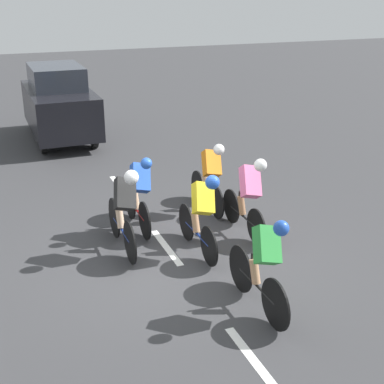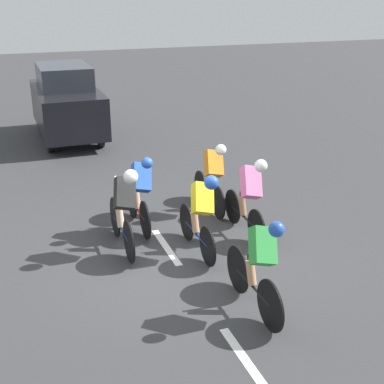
{
  "view_description": "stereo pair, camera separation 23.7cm",
  "coord_description": "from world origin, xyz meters",
  "px_view_note": "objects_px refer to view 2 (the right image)",
  "views": [
    {
      "loc": [
        2.62,
        7.51,
        4.2
      ],
      "look_at": [
        -0.47,
        -0.27,
        0.95
      ],
      "focal_mm": 50.0,
      "sensor_mm": 36.0,
      "label": 1
    },
    {
      "loc": [
        2.4,
        7.59,
        4.2
      ],
      "look_at": [
        -0.47,
        -0.27,
        0.95
      ],
      "focal_mm": 50.0,
      "sensor_mm": 36.0,
      "label": 2
    }
  ],
  "objects_px": {
    "cyclist_blue": "(140,191)",
    "cyclist_orange": "(212,175)",
    "cyclist_yellow": "(201,211)",
    "cyclist_pink": "(249,194)",
    "support_car": "(67,102)",
    "cyclist_green": "(259,263)",
    "cyclist_black": "(124,206)"
  },
  "relations": [
    {
      "from": "cyclist_black",
      "to": "support_car",
      "type": "height_order",
      "value": "support_car"
    },
    {
      "from": "cyclist_yellow",
      "to": "cyclist_pink",
      "type": "relative_size",
      "value": 1.01
    },
    {
      "from": "cyclist_yellow",
      "to": "cyclist_green",
      "type": "bearing_deg",
      "value": 93.74
    },
    {
      "from": "cyclist_yellow",
      "to": "cyclist_green",
      "type": "height_order",
      "value": "cyclist_yellow"
    },
    {
      "from": "cyclist_orange",
      "to": "cyclist_green",
      "type": "bearing_deg",
      "value": 78.01
    },
    {
      "from": "support_car",
      "to": "cyclist_orange",
      "type": "bearing_deg",
      "value": 106.42
    },
    {
      "from": "cyclist_green",
      "to": "cyclist_blue",
      "type": "bearing_deg",
      "value": -75.71
    },
    {
      "from": "support_car",
      "to": "cyclist_black",
      "type": "bearing_deg",
      "value": 89.17
    },
    {
      "from": "cyclist_black",
      "to": "cyclist_blue",
      "type": "bearing_deg",
      "value": -122.77
    },
    {
      "from": "cyclist_yellow",
      "to": "cyclist_black",
      "type": "relative_size",
      "value": 0.95
    },
    {
      "from": "cyclist_yellow",
      "to": "support_car",
      "type": "distance_m",
      "value": 8.15
    },
    {
      "from": "cyclist_black",
      "to": "support_car",
      "type": "bearing_deg",
      "value": -90.83
    },
    {
      "from": "cyclist_green",
      "to": "support_car",
      "type": "height_order",
      "value": "support_car"
    },
    {
      "from": "cyclist_blue",
      "to": "support_car",
      "type": "bearing_deg",
      "value": -86.98
    },
    {
      "from": "cyclist_blue",
      "to": "cyclist_orange",
      "type": "bearing_deg",
      "value": -167.47
    },
    {
      "from": "cyclist_orange",
      "to": "cyclist_pink",
      "type": "bearing_deg",
      "value": 98.29
    },
    {
      "from": "cyclist_pink",
      "to": "cyclist_orange",
      "type": "bearing_deg",
      "value": -81.71
    },
    {
      "from": "cyclist_blue",
      "to": "support_car",
      "type": "distance_m",
      "value": 6.8
    },
    {
      "from": "cyclist_blue",
      "to": "cyclist_green",
      "type": "relative_size",
      "value": 0.97
    },
    {
      "from": "cyclist_pink",
      "to": "support_car",
      "type": "relative_size",
      "value": 0.42
    },
    {
      "from": "cyclist_blue",
      "to": "cyclist_black",
      "type": "height_order",
      "value": "cyclist_black"
    },
    {
      "from": "cyclist_yellow",
      "to": "cyclist_pink",
      "type": "bearing_deg",
      "value": -160.44
    },
    {
      "from": "cyclist_pink",
      "to": "cyclist_green",
      "type": "bearing_deg",
      "value": 67.44
    },
    {
      "from": "cyclist_blue",
      "to": "cyclist_green",
      "type": "distance_m",
      "value": 3.24
    },
    {
      "from": "cyclist_blue",
      "to": "cyclist_pink",
      "type": "relative_size",
      "value": 1.0
    },
    {
      "from": "cyclist_orange",
      "to": "cyclist_black",
      "type": "distance_m",
      "value": 2.28
    },
    {
      "from": "cyclist_pink",
      "to": "cyclist_blue",
      "type": "bearing_deg",
      "value": -28.03
    },
    {
      "from": "cyclist_blue",
      "to": "cyclist_orange",
      "type": "distance_m",
      "value": 1.58
    },
    {
      "from": "cyclist_yellow",
      "to": "cyclist_orange",
      "type": "xyz_separation_m",
      "value": [
        -0.86,
        -1.63,
        -0.02
      ]
    },
    {
      "from": "cyclist_orange",
      "to": "cyclist_pink",
      "type": "xyz_separation_m",
      "value": [
        -0.18,
        1.26,
        0.04
      ]
    },
    {
      "from": "cyclist_blue",
      "to": "cyclist_yellow",
      "type": "relative_size",
      "value": 0.99
    },
    {
      "from": "cyclist_blue",
      "to": "cyclist_orange",
      "type": "xyz_separation_m",
      "value": [
        -1.54,
        -0.34,
        0.01
      ]
    }
  ]
}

